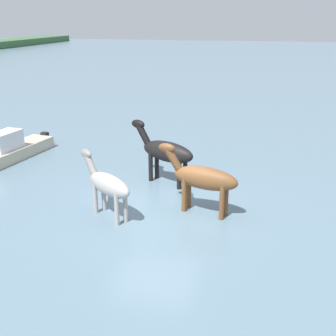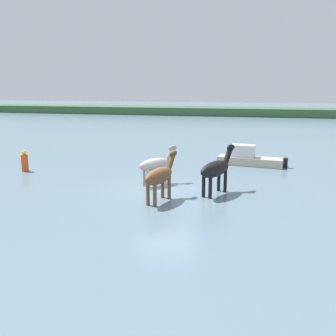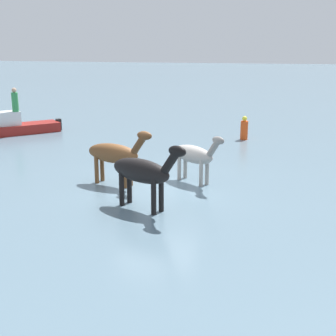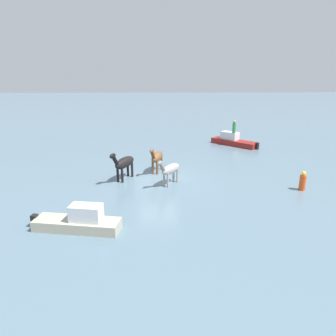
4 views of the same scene
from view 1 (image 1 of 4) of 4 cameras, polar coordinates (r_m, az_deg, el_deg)
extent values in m
plane|color=slate|center=(12.61, -1.83, -5.40)|extent=(183.99, 183.99, 0.00)
ellipsoid|color=brown|center=(11.98, 4.96, -1.37)|extent=(1.04, 1.99, 0.64)
cylinder|color=brown|center=(12.26, 2.14, -3.45)|extent=(0.14, 0.14, 1.05)
cylinder|color=brown|center=(12.52, 2.77, -2.96)|extent=(0.14, 0.14, 1.05)
cylinder|color=brown|center=(11.85, 7.13, -4.44)|extent=(0.14, 0.14, 1.05)
cylinder|color=brown|center=(12.12, 7.67, -3.91)|extent=(0.14, 0.14, 1.05)
cylinder|color=#50311A|center=(12.25, 0.67, 1.24)|extent=(0.37, 0.62, 0.70)
ellipsoid|color=#50311A|center=(12.25, -0.16, 2.66)|extent=(0.35, 0.56, 0.28)
ellipsoid|color=black|center=(14.11, -0.05, 2.17)|extent=(1.38, 2.06, 0.67)
cylinder|color=black|center=(14.52, -2.31, 0.37)|extent=(0.15, 0.15, 1.11)
cylinder|color=black|center=(14.76, -1.49, 0.70)|extent=(0.15, 0.15, 1.11)
cylinder|color=black|center=(13.82, 1.49, -0.63)|extent=(0.15, 0.15, 1.11)
cylinder|color=black|center=(14.06, 2.28, -0.27)|extent=(0.15, 0.15, 1.11)
cylinder|color=black|center=(14.64, -3.33, 4.56)|extent=(0.47, 0.65, 0.74)
ellipsoid|color=black|center=(14.70, -3.98, 5.83)|extent=(0.44, 0.59, 0.29)
ellipsoid|color=#9E9993|center=(11.83, -7.79, -2.25)|extent=(1.42, 1.71, 0.58)
cylinder|color=#9E9993|center=(12.35, -9.59, -3.80)|extent=(0.13, 0.13, 0.96)
cylinder|color=#9E9993|center=(12.48, -8.51, -3.47)|extent=(0.13, 0.13, 0.96)
cylinder|color=#9E9993|center=(11.54, -6.80, -5.35)|extent=(0.13, 0.13, 0.96)
cylinder|color=#9E9993|center=(11.69, -5.67, -4.98)|extent=(0.13, 0.13, 0.96)
cylinder|color=slate|center=(12.43, -10.26, 0.56)|extent=(0.47, 0.55, 0.64)
ellipsoid|color=slate|center=(12.50, -10.78, 1.90)|extent=(0.44, 0.50, 0.26)
cube|color=#B7AD93|center=(18.07, -19.61, 1.76)|extent=(3.82, 1.59, 0.61)
cube|color=silver|center=(17.58, -20.79, 3.38)|extent=(1.43, 0.92, 0.70)
cube|color=black|center=(19.48, -15.94, 3.62)|extent=(0.28, 0.31, 0.66)
camera|label=2|loc=(19.22, 53.72, 9.30)|focal=40.21mm
camera|label=3|loc=(26.03, -1.88, 17.85)|focal=49.99mm
camera|label=4|loc=(23.96, -52.67, 14.98)|focal=32.41mm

